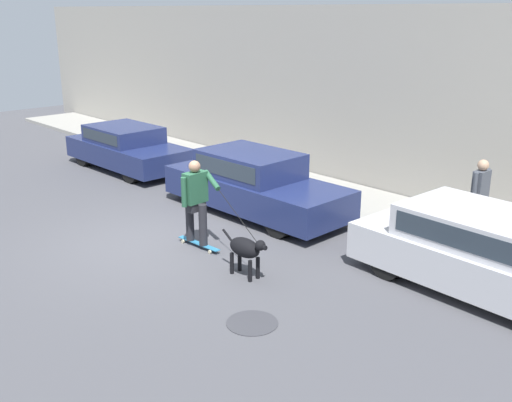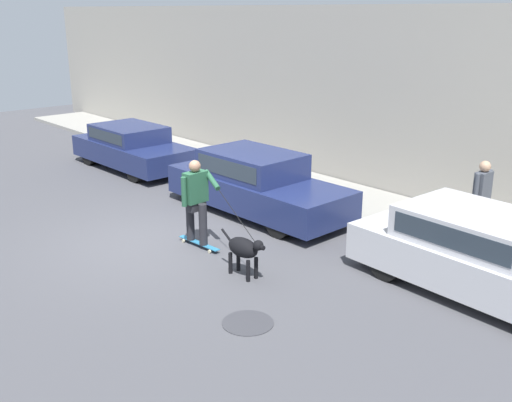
{
  "view_description": "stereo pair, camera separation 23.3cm",
  "coord_description": "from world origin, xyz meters",
  "px_view_note": "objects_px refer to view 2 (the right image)",
  "views": [
    {
      "loc": [
        9.37,
        -5.99,
        4.36
      ],
      "look_at": [
        1.58,
        1.3,
        0.95
      ],
      "focal_mm": 42.0,
      "sensor_mm": 36.0,
      "label": 1
    },
    {
      "loc": [
        9.52,
        -5.82,
        4.36
      ],
      "look_at": [
        1.58,
        1.3,
        0.95
      ],
      "focal_mm": 42.0,
      "sensor_mm": 36.0,
      "label": 2
    }
  ],
  "objects_px": {
    "fire_hydrant": "(120,139)",
    "skateboarder": "(196,199)",
    "parked_car_2": "(482,255)",
    "dog": "(244,249)",
    "parked_car_0": "(132,148)",
    "parked_car_1": "(256,184)",
    "pedestrian_with_bag": "(481,198)"
  },
  "relations": [
    {
      "from": "parked_car_0",
      "to": "parked_car_1",
      "type": "bearing_deg",
      "value": -0.74
    },
    {
      "from": "parked_car_1",
      "to": "fire_hydrant",
      "type": "bearing_deg",
      "value": 172.88
    },
    {
      "from": "skateboarder",
      "to": "parked_car_0",
      "type": "bearing_deg",
      "value": 156.68
    },
    {
      "from": "parked_car_0",
      "to": "parked_car_2",
      "type": "xyz_separation_m",
      "value": [
        10.7,
        0.0,
        0.04
      ]
    },
    {
      "from": "parked_car_1",
      "to": "fire_hydrant",
      "type": "relative_size",
      "value": 5.66
    },
    {
      "from": "parked_car_2",
      "to": "pedestrian_with_bag",
      "type": "bearing_deg",
      "value": 122.05
    },
    {
      "from": "dog",
      "to": "skateboarder",
      "type": "xyz_separation_m",
      "value": [
        -1.64,
        0.22,
        0.46
      ]
    },
    {
      "from": "parked_car_1",
      "to": "fire_hydrant",
      "type": "distance_m",
      "value": 7.54
    },
    {
      "from": "pedestrian_with_bag",
      "to": "fire_hydrant",
      "type": "relative_size",
      "value": 2.0
    },
    {
      "from": "parked_car_2",
      "to": "dog",
      "type": "distance_m",
      "value": 3.84
    },
    {
      "from": "parked_car_0",
      "to": "parked_car_2",
      "type": "relative_size",
      "value": 0.96
    },
    {
      "from": "parked_car_1",
      "to": "parked_car_2",
      "type": "distance_m",
      "value": 5.37
    },
    {
      "from": "fire_hydrant",
      "to": "skateboarder",
      "type": "bearing_deg",
      "value": -20.06
    },
    {
      "from": "parked_car_1",
      "to": "skateboarder",
      "type": "xyz_separation_m",
      "value": [
        0.75,
        -2.2,
        0.31
      ]
    },
    {
      "from": "parked_car_2",
      "to": "dog",
      "type": "relative_size",
      "value": 4.03
    },
    {
      "from": "dog",
      "to": "fire_hydrant",
      "type": "xyz_separation_m",
      "value": [
        -9.88,
        3.23,
        -0.08
      ]
    },
    {
      "from": "parked_car_1",
      "to": "parked_car_2",
      "type": "height_order",
      "value": "parked_car_1"
    },
    {
      "from": "dog",
      "to": "pedestrian_with_bag",
      "type": "bearing_deg",
      "value": 62.99
    },
    {
      "from": "parked_car_0",
      "to": "parked_car_1",
      "type": "xyz_separation_m",
      "value": [
        5.33,
        -0.0,
        0.05
      ]
    },
    {
      "from": "skateboarder",
      "to": "pedestrian_with_bag",
      "type": "relative_size",
      "value": 1.56
    },
    {
      "from": "parked_car_1",
      "to": "fire_hydrant",
      "type": "xyz_separation_m",
      "value": [
        -7.49,
        0.81,
        -0.24
      ]
    },
    {
      "from": "skateboarder",
      "to": "dog",
      "type": "bearing_deg",
      "value": -11.13
    },
    {
      "from": "parked_car_1",
      "to": "parked_car_0",
      "type": "bearing_deg",
      "value": 179.06
    },
    {
      "from": "parked_car_0",
      "to": "parked_car_2",
      "type": "height_order",
      "value": "parked_car_2"
    },
    {
      "from": "parked_car_2",
      "to": "dog",
      "type": "xyz_separation_m",
      "value": [
        -2.98,
        -2.42,
        -0.14
      ]
    },
    {
      "from": "parked_car_0",
      "to": "dog",
      "type": "height_order",
      "value": "parked_car_0"
    },
    {
      "from": "dog",
      "to": "skateboarder",
      "type": "relative_size",
      "value": 0.43
    },
    {
      "from": "parked_car_0",
      "to": "fire_hydrant",
      "type": "distance_m",
      "value": 2.32
    },
    {
      "from": "parked_car_0",
      "to": "skateboarder",
      "type": "bearing_deg",
      "value": -20.62
    },
    {
      "from": "pedestrian_with_bag",
      "to": "fire_hydrant",
      "type": "bearing_deg",
      "value": 4.21
    },
    {
      "from": "parked_car_0",
      "to": "pedestrian_with_bag",
      "type": "xyz_separation_m",
      "value": [
        9.7,
        1.73,
        0.39
      ]
    },
    {
      "from": "parked_car_1",
      "to": "fire_hydrant",
      "type": "height_order",
      "value": "parked_car_1"
    }
  ]
}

